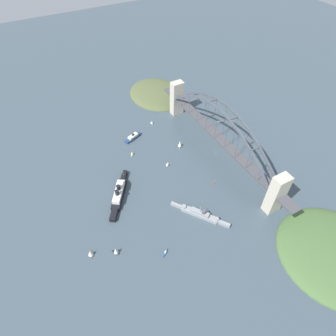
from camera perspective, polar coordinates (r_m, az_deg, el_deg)
The scene contains 16 objects.
ground_plane at distance 429.04m, azimuth 9.45°, elevation 3.03°, with size 1400.00×1400.00×0.00m, color #3D4C56.
harbor_arch_bridge at distance 408.43m, azimuth 9.98°, elevation 6.24°, with size 291.11×19.33×80.11m.
headland_west_shore at distance 372.58m, azimuth 30.44°, elevation -14.70°, with size 124.93×120.96×23.18m.
headland_east_shore at distance 549.13m, azimuth -2.03°, elevation 14.41°, with size 117.04×96.10×20.83m.
ocean_liner at distance 369.88m, azimuth -9.73°, elevation -4.99°, with size 70.24×50.30×17.54m.
naval_cruiser at distance 350.35m, azimuth 6.43°, elevation -9.06°, with size 64.21×46.96×17.67m.
harbor_ferry_steamer at distance 448.67m, azimuth -6.97°, elevation 6.12°, with size 16.95×31.07×8.76m.
seaplane_taxiing_near_bridge at distance 484.38m, azimuth 10.23°, elevation 9.02°, with size 7.18×9.35×4.89m.
small_boat_0 at distance 326.35m, azimuth -10.34°, elevation -15.88°, with size 8.48×7.22×10.71m.
small_boat_1 at distance 429.80m, azimuth 2.38°, elevation 4.85°, with size 9.55×8.08×12.16m.
small_boat_2 at distance 420.92m, azimuth -7.16°, elevation 2.95°, with size 6.62×6.22×7.17m.
small_boat_3 at distance 325.02m, azimuth -0.55°, elevation -16.50°, with size 6.98×8.98×2.47m.
small_boat_4 at distance 474.64m, azimuth -3.23°, elevation 9.05°, with size 6.23×3.84×6.68m.
small_boat_5 at distance 331.48m, azimuth -15.17°, elevation -16.02°, with size 10.28×6.52×9.61m.
small_boat_6 at distance 402.08m, azimuth -0.11°, elevation 0.81°, with size 5.66×6.78×6.85m.
channel_marker_buoy at distance 386.29m, azimuth 9.11°, elevation -2.88°, with size 2.20×2.20×2.75m.
Camera 1 is at (-235.61, 210.88, 289.99)m, focal length 30.66 mm.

